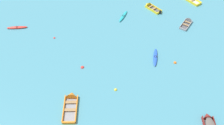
{
  "coord_description": "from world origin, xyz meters",
  "views": [
    {
      "loc": [
        -4.0,
        -1.15,
        25.1
      ],
      "look_at": [
        0.0,
        21.5,
        0.15
      ],
      "focal_mm": 40.35,
      "sensor_mm": 36.0,
      "label": 1
    }
  ],
  "objects": [
    {
      "name": "mooring_buoy_near_foreground",
      "position": [
        8.43,
        20.09,
        0.0
      ],
      "size": [
        0.41,
        0.41,
        0.41
      ],
      "primitive_type": "sphere",
      "color": "orange",
      "rests_on": "ground_plane"
    },
    {
      "name": "rowboat_grey_midfield_left",
      "position": [
        13.43,
        28.08,
        0.15
      ],
      "size": [
        2.96,
        3.04,
        1.03
      ],
      "color": "#4C4C51",
      "rests_on": "ground_plane"
    },
    {
      "name": "rowboat_yellow_near_camera",
      "position": [
        8.59,
        33.06,
        0.17
      ],
      "size": [
        2.59,
        3.34,
        1.08
      ],
      "color": "#4C4C51",
      "rests_on": "ground_plane"
    },
    {
      "name": "kayak_red_outer_left",
      "position": [
        -13.22,
        31.35,
        0.15
      ],
      "size": [
        3.23,
        0.8,
        0.3
      ],
      "color": "red",
      "rests_on": "ground_plane"
    },
    {
      "name": "mooring_buoy_midfield",
      "position": [
        -4.02,
        21.43,
        0.0
      ],
      "size": [
        0.47,
        0.47,
        0.47
      ],
      "primitive_type": "sphere",
      "color": "red",
      "rests_on": "ground_plane"
    },
    {
      "name": "kayak_turquoise_near_left",
      "position": [
        3.58,
        31.29,
        0.14
      ],
      "size": [
        2.17,
        2.88,
        0.3
      ],
      "color": "teal",
      "rests_on": "ground_plane"
    },
    {
      "name": "rowboat_maroon_distant_center",
      "position": [
        8.87,
        10.4,
        0.33
      ],
      "size": [
        1.89,
        3.8,
        1.12
      ],
      "color": "#4C4C51",
      "rests_on": "ground_plane"
    },
    {
      "name": "kayak_blue_far_back",
      "position": [
        6.05,
        21.44,
        0.16
      ],
      "size": [
        1.62,
        3.39,
        0.32
      ],
      "color": "blue",
      "rests_on": "ground_plane"
    },
    {
      "name": "mooring_buoy_trailing",
      "position": [
        -7.59,
        28.03,
        0.0
      ],
      "size": [
        0.32,
        0.32,
        0.32
      ],
      "primitive_type": "sphere",
      "color": "red",
      "rests_on": "ground_plane"
    },
    {
      "name": "rowboat_orange_foreground_center",
      "position": [
        -5.82,
        16.34,
        0.18
      ],
      "size": [
        2.12,
        4.35,
        1.41
      ],
      "color": "gray",
      "rests_on": "ground_plane"
    },
    {
      "name": "mooring_buoy_between_boats_right",
      "position": [
        -0.33,
        17.03,
        0.0
      ],
      "size": [
        0.39,
        0.39,
        0.39
      ],
      "primitive_type": "sphere",
      "color": "yellow",
      "rests_on": "ground_plane"
    }
  ]
}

